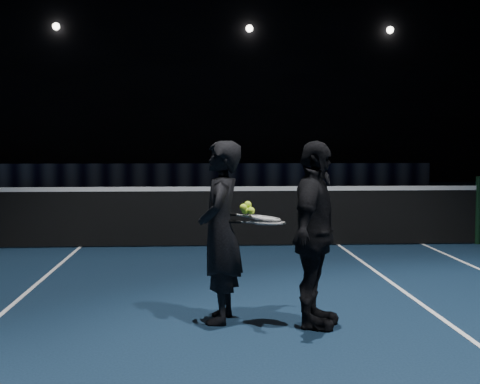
# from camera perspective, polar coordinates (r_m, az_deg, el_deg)

# --- Properties ---
(floor) EXTENTS (36.00, 36.00, 0.00)m
(floor) POSITION_cam_1_polar(r_m,az_deg,el_deg) (10.82, -13.50, -4.62)
(floor) COLOR black
(floor) RESTS_ON ground
(wall_back) EXTENTS (30.00, 0.00, 30.00)m
(wall_back) POSITION_cam_1_polar(r_m,az_deg,el_deg) (28.80, -7.33, 10.75)
(wall_back) COLOR black
(wall_back) RESTS_ON ground
(court_lines) EXTENTS (10.98, 23.78, 0.01)m
(court_lines) POSITION_cam_1_polar(r_m,az_deg,el_deg) (10.82, -13.50, -4.60)
(court_lines) COLOR white
(court_lines) RESTS_ON floor
(net_post_right) EXTENTS (0.10, 0.10, 1.10)m
(net_post_right) POSITION_cam_1_polar(r_m,az_deg,el_deg) (11.51, 19.66, -1.47)
(net_post_right) COLOR black
(net_post_right) RESTS_ON floor
(net_mesh) EXTENTS (12.80, 0.02, 0.86)m
(net_mesh) POSITION_cam_1_polar(r_m,az_deg,el_deg) (10.76, -13.54, -2.25)
(net_mesh) COLOR black
(net_mesh) RESTS_ON floor
(net_tape) EXTENTS (12.80, 0.03, 0.07)m
(net_tape) POSITION_cam_1_polar(r_m,az_deg,el_deg) (10.72, -13.58, 0.22)
(net_tape) COLOR white
(net_tape) RESTS_ON net_mesh
(sponsor_backdrop) EXTENTS (22.00, 0.15, 0.90)m
(sponsor_backdrop) POSITION_cam_1_polar(r_m,az_deg,el_deg) (26.13, -7.61, 1.44)
(sponsor_backdrop) COLOR black
(sponsor_backdrop) RESTS_ON floor
(fixtures_far) EXTENTS (20.00, 0.30, 0.30)m
(fixtures_far) POSITION_cam_1_polar(r_m,az_deg,el_deg) (28.81, -7.39, 13.76)
(fixtures_far) COLOR white
(fixtures_far) RESTS_ON wall_back
(player_a) EXTENTS (0.48, 0.65, 1.64)m
(player_a) POSITION_cam_1_polar(r_m,az_deg,el_deg) (6.04, -1.69, -3.42)
(player_a) COLOR black
(player_a) RESTS_ON floor
(player_b) EXTENTS (0.72, 1.04, 1.64)m
(player_b) POSITION_cam_1_polar(r_m,az_deg,el_deg) (5.90, 6.37, -3.62)
(player_b) COLOR black
(player_b) RESTS_ON floor
(racket_lower) EXTENTS (0.71, 0.40, 0.03)m
(racket_lower) POSITION_cam_1_polar(r_m,az_deg,el_deg) (5.94, 2.53, -2.62)
(racket_lower) COLOR black
(racket_lower) RESTS_ON player_a
(racket_upper) EXTENTS (0.71, 0.35, 0.10)m
(racket_upper) POSITION_cam_1_polar(r_m,az_deg,el_deg) (5.98, 2.12, -2.25)
(racket_upper) COLOR black
(racket_upper) RESTS_ON player_b
(tennis_balls) EXTENTS (0.12, 0.10, 0.12)m
(tennis_balls) POSITION_cam_1_polar(r_m,az_deg,el_deg) (5.97, 0.69, -1.45)
(tennis_balls) COLOR #BAF133
(tennis_balls) RESTS_ON racket_upper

